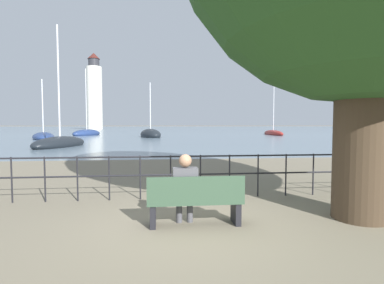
{
  "coord_description": "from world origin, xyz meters",
  "views": [
    {
      "loc": [
        -0.62,
        -5.2,
        1.78
      ],
      "look_at": [
        0.0,
        0.5,
        1.45
      ],
      "focal_mm": 28.0,
      "sensor_mm": 36.0,
      "label": 1
    }
  ],
  "objects_px": {
    "sailboat_1": "(150,135)",
    "sailboat_2": "(60,143)",
    "park_bench": "(195,202)",
    "harbor_lighthouse": "(94,94)",
    "sailboat_3": "(87,133)",
    "sailboat_0": "(43,137)",
    "seated_person_left": "(185,186)",
    "sailboat_4": "(273,133)"
  },
  "relations": [
    {
      "from": "seated_person_left",
      "to": "sailboat_4",
      "type": "relative_size",
      "value": 0.1
    },
    {
      "from": "sailboat_0",
      "to": "sailboat_2",
      "type": "xyz_separation_m",
      "value": [
        6.34,
        -13.78,
        0.02
      ]
    },
    {
      "from": "sailboat_2",
      "to": "sailboat_4",
      "type": "distance_m",
      "value": 37.04
    },
    {
      "from": "seated_person_left",
      "to": "sailboat_1",
      "type": "xyz_separation_m",
      "value": [
        -1.7,
        37.02,
        -0.33
      ]
    },
    {
      "from": "sailboat_3",
      "to": "harbor_lighthouse",
      "type": "relative_size",
      "value": 0.39
    },
    {
      "from": "sailboat_0",
      "to": "sailboat_4",
      "type": "height_order",
      "value": "sailboat_4"
    },
    {
      "from": "harbor_lighthouse",
      "to": "sailboat_4",
      "type": "bearing_deg",
      "value": -57.5
    },
    {
      "from": "seated_person_left",
      "to": "sailboat_0",
      "type": "relative_size",
      "value": 0.16
    },
    {
      "from": "seated_person_left",
      "to": "sailboat_0",
      "type": "height_order",
      "value": "sailboat_0"
    },
    {
      "from": "sailboat_2",
      "to": "sailboat_3",
      "type": "relative_size",
      "value": 0.89
    },
    {
      "from": "harbor_lighthouse",
      "to": "sailboat_0",
      "type": "bearing_deg",
      "value": -82.58
    },
    {
      "from": "sailboat_0",
      "to": "sailboat_1",
      "type": "bearing_deg",
      "value": -7.48
    },
    {
      "from": "sailboat_3",
      "to": "sailboat_4",
      "type": "xyz_separation_m",
      "value": [
        31.42,
        -0.68,
        -0.03
      ]
    },
    {
      "from": "sailboat_3",
      "to": "sailboat_4",
      "type": "height_order",
      "value": "sailboat_4"
    },
    {
      "from": "park_bench",
      "to": "harbor_lighthouse",
      "type": "bearing_deg",
      "value": 102.54
    },
    {
      "from": "sailboat_2",
      "to": "sailboat_0",
      "type": "bearing_deg",
      "value": 128.41
    },
    {
      "from": "park_bench",
      "to": "harbor_lighthouse",
      "type": "distance_m",
      "value": 117.99
    },
    {
      "from": "sailboat_4",
      "to": "sailboat_2",
      "type": "bearing_deg",
      "value": -134.41
    },
    {
      "from": "sailboat_0",
      "to": "sailboat_3",
      "type": "xyz_separation_m",
      "value": [
        2.51,
        11.63,
        0.08
      ]
    },
    {
      "from": "sailboat_0",
      "to": "sailboat_1",
      "type": "height_order",
      "value": "sailboat_1"
    },
    {
      "from": "park_bench",
      "to": "sailboat_0",
      "type": "bearing_deg",
      "value": 113.9
    },
    {
      "from": "sailboat_2",
      "to": "harbor_lighthouse",
      "type": "xyz_separation_m",
      "value": [
        -16.84,
        94.45,
        13.3
      ]
    },
    {
      "from": "sailboat_1",
      "to": "harbor_lighthouse",
      "type": "relative_size",
      "value": 0.28
    },
    {
      "from": "sailboat_3",
      "to": "sailboat_1",
      "type": "bearing_deg",
      "value": -15.7
    },
    {
      "from": "sailboat_2",
      "to": "sailboat_4",
      "type": "bearing_deg",
      "value": 55.54
    },
    {
      "from": "park_bench",
      "to": "sailboat_3",
      "type": "relative_size",
      "value": 0.15
    },
    {
      "from": "seated_person_left",
      "to": "sailboat_4",
      "type": "height_order",
      "value": "sailboat_4"
    },
    {
      "from": "sailboat_1",
      "to": "sailboat_0",
      "type": "bearing_deg",
      "value": 175.59
    },
    {
      "from": "park_bench",
      "to": "seated_person_left",
      "type": "xyz_separation_m",
      "value": [
        -0.18,
        0.07,
        0.27
      ]
    },
    {
      "from": "sailboat_0",
      "to": "sailboat_3",
      "type": "distance_m",
      "value": 11.89
    },
    {
      "from": "sailboat_2",
      "to": "sailboat_3",
      "type": "height_order",
      "value": "sailboat_3"
    },
    {
      "from": "park_bench",
      "to": "sailboat_0",
      "type": "xyz_separation_m",
      "value": [
        -14.97,
        33.78,
        -0.17
      ]
    },
    {
      "from": "sailboat_1",
      "to": "sailboat_2",
      "type": "xyz_separation_m",
      "value": [
        -6.75,
        -17.09,
        -0.08
      ]
    },
    {
      "from": "sailboat_1",
      "to": "sailboat_4",
      "type": "relative_size",
      "value": 0.65
    },
    {
      "from": "park_bench",
      "to": "sailboat_4",
      "type": "distance_m",
      "value": 48.58
    },
    {
      "from": "sailboat_2",
      "to": "harbor_lighthouse",
      "type": "height_order",
      "value": "harbor_lighthouse"
    },
    {
      "from": "park_bench",
      "to": "sailboat_1",
      "type": "height_order",
      "value": "sailboat_1"
    },
    {
      "from": "sailboat_3",
      "to": "sailboat_0",
      "type": "bearing_deg",
      "value": -79.72
    },
    {
      "from": "sailboat_4",
      "to": "sailboat_1",
      "type": "bearing_deg",
      "value": -156.16
    },
    {
      "from": "sailboat_4",
      "to": "seated_person_left",
      "type": "bearing_deg",
      "value": -109.48
    },
    {
      "from": "sailboat_0",
      "to": "sailboat_3",
      "type": "bearing_deg",
      "value": 56.15
    },
    {
      "from": "sailboat_0",
      "to": "harbor_lighthouse",
      "type": "relative_size",
      "value": 0.28
    }
  ]
}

